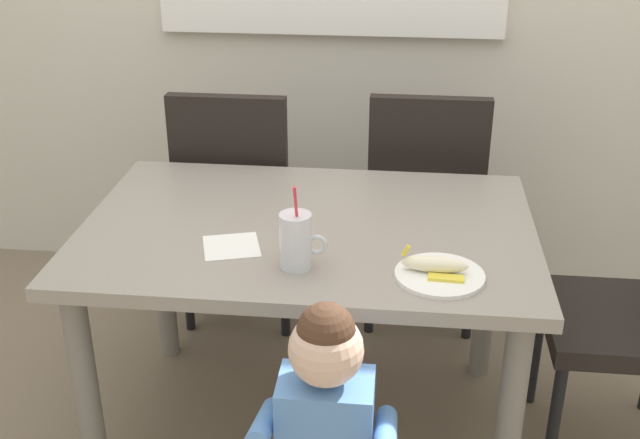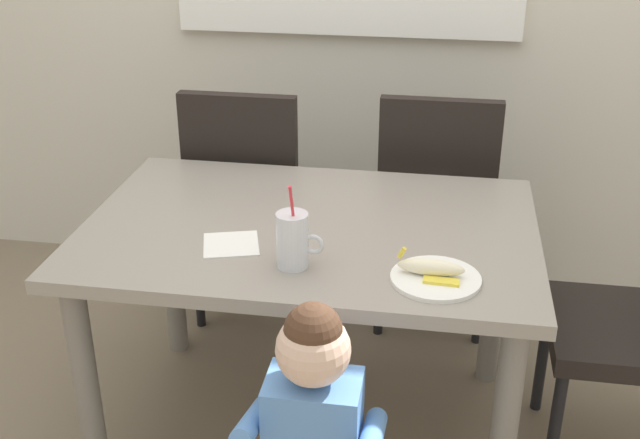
{
  "view_description": "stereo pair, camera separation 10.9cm",
  "coord_description": "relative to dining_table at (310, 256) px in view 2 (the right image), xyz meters",
  "views": [
    {
      "loc": [
        0.26,
        -2.06,
        1.73
      ],
      "look_at": [
        0.04,
        -0.09,
        0.8
      ],
      "focal_mm": 44.48,
      "sensor_mm": 36.0,
      "label": 1
    },
    {
      "loc": [
        0.37,
        -2.04,
        1.73
      ],
      "look_at": [
        0.04,
        -0.09,
        0.8
      ],
      "focal_mm": 44.48,
      "sensor_mm": 36.0,
      "label": 2
    }
  ],
  "objects": [
    {
      "name": "ground_plane",
      "position": [
        0.0,
        0.0,
        -0.63
      ],
      "size": [
        24.0,
        24.0,
        0.0
      ],
      "primitive_type": "plane",
      "color": "#7A6B56"
    },
    {
      "name": "dining_table",
      "position": [
        0.0,
        0.0,
        0.0
      ],
      "size": [
        1.31,
        0.89,
        0.74
      ],
      "color": "gray",
      "rests_on": "ground"
    },
    {
      "name": "dining_chair_left",
      "position": [
        -0.35,
        0.63,
        -0.09
      ],
      "size": [
        0.44,
        0.45,
        0.96
      ],
      "rotation": [
        0.0,
        0.0,
        3.14
      ],
      "color": "black",
      "rests_on": "ground"
    },
    {
      "name": "dining_chair_right",
      "position": [
        0.35,
        0.69,
        -0.09
      ],
      "size": [
        0.44,
        0.44,
        0.96
      ],
      "rotation": [
        0.0,
        0.0,
        3.14
      ],
      "color": "black",
      "rests_on": "ground"
    },
    {
      "name": "toddler_standing",
      "position": [
        0.11,
        -0.6,
        -0.11
      ],
      "size": [
        0.33,
        0.24,
        0.84
      ],
      "color": "#3F4760",
      "rests_on": "ground"
    },
    {
      "name": "milk_cup",
      "position": [
        -0.0,
        -0.25,
        0.17
      ],
      "size": [
        0.13,
        0.09,
        0.25
      ],
      "color": "silver",
      "rests_on": "dining_table"
    },
    {
      "name": "snack_plate",
      "position": [
        0.37,
        -0.27,
        0.11
      ],
      "size": [
        0.23,
        0.23,
        0.01
      ],
      "primitive_type": "cylinder",
      "color": "white",
      "rests_on": "dining_table"
    },
    {
      "name": "peeled_banana",
      "position": [
        0.36,
        -0.27,
        0.14
      ],
      "size": [
        0.17,
        0.11,
        0.07
      ],
      "rotation": [
        0.0,
        0.0,
        -0.06
      ],
      "color": "#F4EAC6",
      "rests_on": "snack_plate"
    },
    {
      "name": "paper_napkin",
      "position": [
        -0.19,
        -0.17,
        0.11
      ],
      "size": [
        0.19,
        0.19,
        0.0
      ],
      "primitive_type": "cube",
      "rotation": [
        0.0,
        0.0,
        0.29
      ],
      "color": "white",
      "rests_on": "dining_table"
    }
  ]
}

